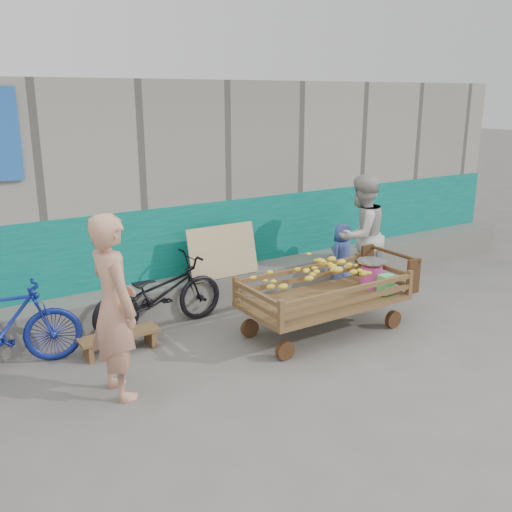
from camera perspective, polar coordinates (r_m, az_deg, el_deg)
ground at (r=6.01m, az=4.96°, el=-12.13°), size 80.00×80.00×0.00m
building_wall at (r=8.96m, az=-10.91°, el=6.92°), size 12.00×3.50×3.00m
banana_cart at (r=6.87m, az=6.61°, el=-2.82°), size 2.18×0.99×0.93m
bench at (r=6.67m, az=-13.48°, el=-8.01°), size 0.91×0.27×0.23m
vendor_man at (r=5.52m, az=-14.01°, el=-4.95°), size 0.48×0.69×1.80m
woman at (r=8.28m, az=10.44°, el=2.03°), size 0.94×0.78×1.74m
child at (r=8.65m, az=8.60°, el=0.06°), size 0.55×0.46×0.97m
bicycle_dark at (r=7.11m, az=-9.70°, el=-3.77°), size 1.75×0.70×0.90m
bicycle_blue at (r=6.57m, az=-24.00°, el=-6.45°), size 1.64×0.75×0.95m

